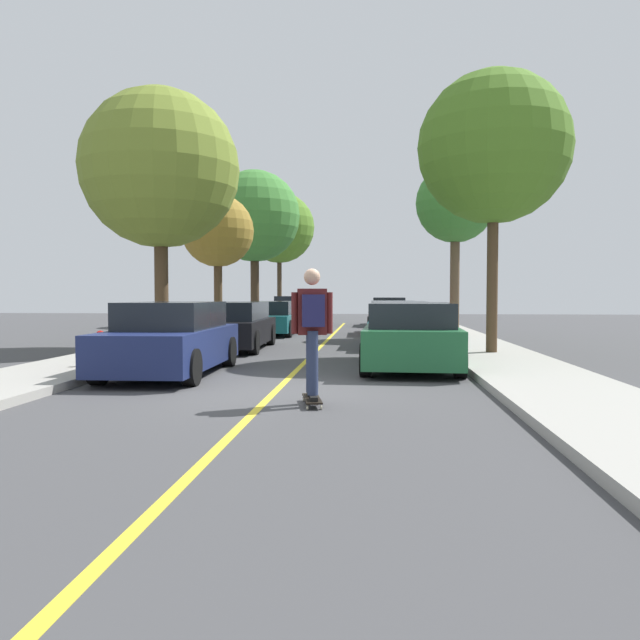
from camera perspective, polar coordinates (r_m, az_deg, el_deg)
ground at (r=9.99m, az=-4.13°, el=-6.59°), size 80.00×80.00×0.00m
sidewalk_left at (r=11.56m, az=-26.78°, el=-5.26°), size 2.17×56.00×0.14m
sidewalk_right at (r=10.28m, az=21.57°, el=-6.10°), size 2.17×56.00×0.14m
center_line at (r=13.91m, az=-1.53°, el=-4.04°), size 0.12×39.20×0.01m
parked_car_left_nearest at (r=12.32m, az=-13.60°, el=-1.74°), size 1.91×4.32×1.41m
parked_car_left_near at (r=17.61m, az=-7.90°, el=-0.51°), size 1.94×4.58×1.35m
parked_car_left_far at (r=23.95m, az=-4.46°, el=0.16°), size 2.06×4.48×1.30m
parked_car_left_farthest at (r=30.72m, az=-2.38°, el=0.81°), size 2.02×4.24×1.48m
parked_car_right_nearest at (r=13.09m, az=8.40°, el=-1.43°), size 2.10×4.48×1.39m
parked_car_right_near at (r=18.74m, az=7.36°, el=-0.41°), size 1.99×4.60×1.35m
parked_car_right_far at (r=24.24m, az=6.82°, el=0.24°), size 2.08×4.56×1.31m
parked_car_right_farthest at (r=31.14m, az=6.40°, el=0.78°), size 1.89×4.67×1.41m
street_tree_left_nearest at (r=18.51m, az=-14.58°, el=13.36°), size 4.48×4.48×7.23m
street_tree_left_near at (r=24.46m, az=-9.45°, el=8.08°), size 2.81×2.81×5.30m
street_tree_left_far at (r=31.89m, az=-6.08°, el=9.50°), size 4.64×4.64×7.73m
street_tree_left_farthest at (r=40.05m, az=-3.79°, el=8.51°), size 4.53×4.53×7.99m
street_tree_right_nearest at (r=16.10m, az=15.80°, el=15.07°), size 3.69×3.69×6.84m
street_tree_right_near at (r=22.82m, az=12.43°, el=10.40°), size 2.81×2.81×6.09m
fire_hydrant at (r=13.02m, az=-19.66°, el=-2.48°), size 0.20×0.20×0.70m
skateboard at (r=8.71m, az=-0.74°, el=-7.33°), size 0.37×0.87×0.10m
skateboarder at (r=8.57m, az=-0.72°, el=-0.42°), size 0.59×0.71×1.81m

